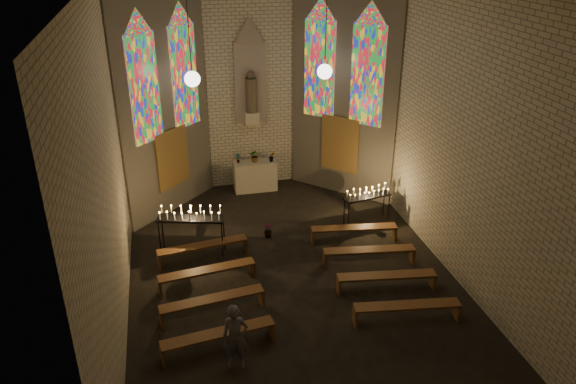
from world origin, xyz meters
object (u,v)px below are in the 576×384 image
object	(u,v)px
aisle_flower_pot	(268,230)
votive_stand_right	(368,194)
votive_stand_left	(190,216)
altar	(255,176)
visitor	(235,337)

from	to	relation	value
aisle_flower_pot	votive_stand_right	size ratio (longest dim) A/B	0.28
votive_stand_left	votive_stand_right	distance (m)	5.20
altar	votive_stand_left	bearing A→B (deg)	-123.44
votive_stand_left	votive_stand_right	xyz separation A→B (m)	(5.16, 0.56, -0.21)
aisle_flower_pot	altar	bearing A→B (deg)	86.49
altar	visitor	distance (m)	8.31
altar	votive_stand_right	size ratio (longest dim) A/B	0.94
votive_stand_right	visitor	xyz separation A→B (m)	(-4.64, -5.13, -0.19)
votive_stand_right	visitor	distance (m)	6.92
aisle_flower_pot	visitor	size ratio (longest dim) A/B	0.29
aisle_flower_pot	visitor	bearing A→B (deg)	-108.15
altar	votive_stand_right	xyz separation A→B (m)	(2.83, -2.98, 0.42)
aisle_flower_pot	votive_stand_right	xyz separation A→B (m)	(3.02, 0.21, 0.71)
votive_stand_left	votive_stand_right	size ratio (longest dim) A/B	1.23
votive_stand_left	visitor	xyz separation A→B (m)	(0.53, -4.57, -0.40)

